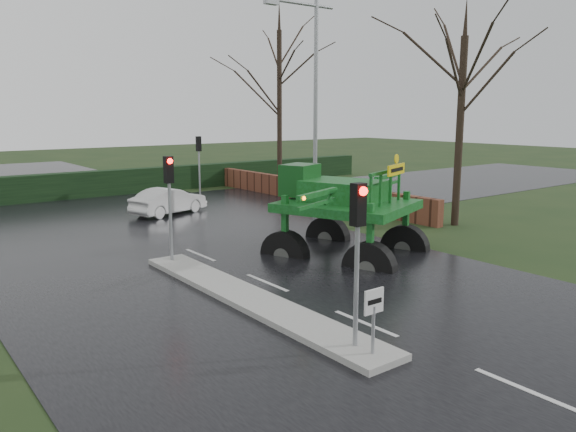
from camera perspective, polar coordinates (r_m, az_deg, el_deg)
ground at (r=13.49m, az=7.84°, el=-10.83°), size 140.00×140.00×0.00m
road_main at (r=21.40m, az=-11.45°, el=-2.88°), size 14.00×80.00×0.02m
road_cross at (r=26.83m, az=-17.07°, el=-0.44°), size 80.00×12.00×0.02m
median_island at (r=14.88m, az=-4.06°, el=-8.34°), size 1.20×10.00×0.16m
hedge_row at (r=34.26m, az=-21.82°, el=2.83°), size 44.00×0.90×1.50m
brick_wall at (r=31.83m, az=0.87°, el=2.77°), size 0.40×20.00×1.20m
keep_left_sign at (r=11.26m, az=8.70°, el=-9.48°), size 0.50×0.07×1.35m
traffic_signal_near at (r=11.18m, az=7.11°, el=-1.42°), size 0.26×0.33×3.52m
traffic_signal_mid at (r=18.16m, az=-11.97°, el=3.02°), size 0.26×0.33×3.52m
traffic_signal_far at (r=32.79m, az=-9.05°, el=6.37°), size 0.26×0.33×3.52m
street_light_right at (r=27.00m, az=2.33°, el=12.85°), size 3.85×0.30×10.00m
tree_right_near at (r=25.27m, az=17.18°, el=10.76°), size 5.60×5.60×9.64m
tree_right_far at (r=37.06m, az=-0.88°, el=13.00°), size 7.00×7.00×12.05m
crop_sprayer at (r=17.64m, az=7.83°, el=1.28°), size 7.43×5.89×4.41m
white_sedan at (r=27.77m, az=-11.97°, el=0.15°), size 4.14×2.50×1.29m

